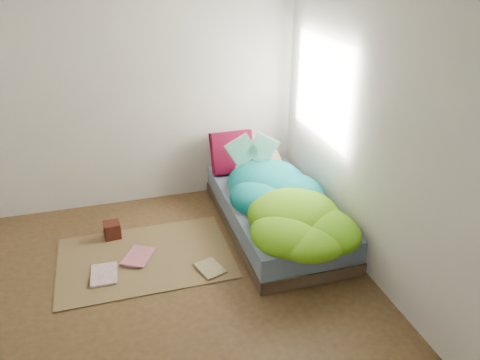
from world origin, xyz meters
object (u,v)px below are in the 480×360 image
at_px(open_book, 253,141).
at_px(floor_book_b, 127,255).
at_px(floor_book_a, 91,276).
at_px(pillow_magenta, 232,152).
at_px(wooden_box, 112,230).
at_px(bed, 275,213).

bearing_deg(open_book, floor_book_b, -151.98).
bearing_deg(floor_book_a, pillow_magenta, 37.82).
bearing_deg(open_book, pillow_magenta, 118.13).
distance_m(pillow_magenta, floor_book_b, 1.66).
relative_size(pillow_magenta, floor_book_a, 1.48).
height_order(pillow_magenta, wooden_box, pillow_magenta).
bearing_deg(floor_book_a, wooden_box, 73.36).
bearing_deg(pillow_magenta, floor_book_a, -146.09).
height_order(open_book, floor_book_b, open_book).
height_order(floor_book_a, floor_book_b, floor_book_b).
bearing_deg(wooden_box, open_book, 5.86).
bearing_deg(floor_book_b, open_book, 50.55).
height_order(pillow_magenta, floor_book_b, pillow_magenta).
bearing_deg(wooden_box, floor_book_b, -74.59).
bearing_deg(floor_book_b, floor_book_a, -114.93).
height_order(open_book, wooden_box, open_book).
bearing_deg(floor_book_b, wooden_box, 135.01).
xyz_separation_m(bed, open_book, (-0.11, 0.44, 0.65)).
xyz_separation_m(bed, floor_book_b, (-1.54, -0.11, -0.14)).
distance_m(open_book, floor_book_a, 2.08).
distance_m(bed, floor_book_b, 1.55).
distance_m(pillow_magenta, wooden_box, 1.56).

